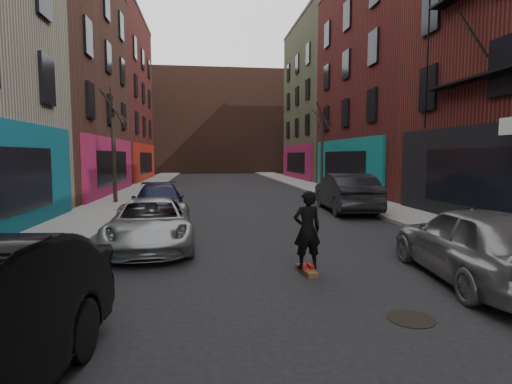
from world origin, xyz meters
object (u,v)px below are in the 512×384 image
object	(u,v)px
tree_left_far	(113,136)
manhole	(411,319)
parked_left_far	(151,223)
parked_right_end	(346,193)
parked_left_end	(158,202)
parked_right_far	(476,243)
skateboard	(307,271)
skateboarder	(307,230)
tree_right_far	(322,139)

from	to	relation	value
tree_left_far	manhole	bearing A→B (deg)	-63.54
parked_left_far	parked_right_end	distance (m)	9.55
parked_left_end	parked_right_end	size ratio (longest dim) A/B	0.92
parked_left_far	parked_left_end	distance (m)	4.65
tree_left_far	parked_right_far	xyz separation A→B (m)	(9.64, -13.55, -2.62)
parked_left_far	skateboard	world-z (taller)	parked_left_far
parked_right_far	parked_right_end	bearing A→B (deg)	-88.93
parked_left_far	skateboarder	distance (m)	4.55
parked_right_end	skateboard	world-z (taller)	parked_right_end
tree_right_far	skateboard	bearing A→B (deg)	-107.52
skateboard	skateboarder	world-z (taller)	skateboarder
tree_right_far	parked_right_end	xyz separation A→B (m)	(-1.86, -9.86, -2.70)
parked_left_end	skateboard	bearing A→B (deg)	-66.61
parked_right_far	skateboard	size ratio (longest dim) A/B	5.60
parked_right_end	manhole	size ratio (longest dim) A/B	7.23
parked_left_end	manhole	bearing A→B (deg)	-68.18
parked_right_end	manhole	world-z (taller)	parked_right_end
manhole	parked_left_end	bearing A→B (deg)	115.77
tree_left_far	parked_right_end	distance (m)	11.52
parked_right_far	parked_right_end	size ratio (longest dim) A/B	0.89
parked_left_far	skateboard	size ratio (longest dim) A/B	5.84
tree_left_far	parked_left_end	bearing A→B (deg)	-62.21
parked_left_far	skateboard	distance (m)	4.58
parked_right_far	skateboard	xyz separation A→B (m)	(-3.10, 0.99, -0.71)
parked_left_end	skateboarder	distance (m)	8.42
tree_right_far	parked_right_far	world-z (taller)	tree_right_far
parked_left_end	skateboard	world-z (taller)	parked_left_end
parked_left_far	parked_left_end	bearing A→B (deg)	89.81
tree_right_far	parked_left_far	bearing A→B (deg)	-120.88
skateboarder	skateboard	bearing A→B (deg)	180.00
parked_left_end	manhole	size ratio (longest dim) A/B	6.62
parked_right_end	manhole	bearing A→B (deg)	78.95
tree_right_far	parked_left_end	bearing A→B (deg)	-131.26
parked_left_end	parked_right_far	world-z (taller)	parked_right_far
parked_left_end	skateboarder	world-z (taller)	skateboarder
tree_right_far	parked_right_far	xyz separation A→B (m)	(-2.76, -19.55, -2.77)
parked_right_end	manhole	xyz separation A→B (m)	(-3.04, -11.21, -0.83)
parked_right_end	skateboarder	size ratio (longest dim) A/B	3.09
parked_left_far	parked_left_end	size ratio (longest dim) A/B	1.01
skateboarder	parked_right_far	bearing A→B (deg)	156.20
tree_right_far	manhole	bearing A→B (deg)	-103.09
parked_left_far	parked_right_far	world-z (taller)	parked_right_far
parked_right_end	tree_right_far	bearing A→B (deg)	-96.51
skateboard	skateboarder	size ratio (longest dim) A/B	0.49
parked_left_far	parked_right_end	bearing A→B (deg)	33.64
manhole	parked_right_end	bearing A→B (deg)	74.81
parked_right_far	parked_left_far	bearing A→B (deg)	-23.57
tree_left_far	tree_right_far	bearing A→B (deg)	25.82
tree_left_far	skateboarder	size ratio (longest dim) A/B	3.98
tree_left_far	skateboard	world-z (taller)	tree_left_far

